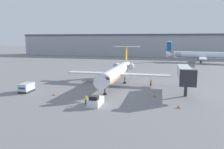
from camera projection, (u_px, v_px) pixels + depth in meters
The scene contains 12 objects.
ground_plane at pixel (95, 105), 40.92m from camera, with size 600.00×600.00×0.00m, color slate.
terminal_building at pixel (145, 45), 155.14m from camera, with size 180.00×16.80×15.47m.
airplane_main at pixel (117, 72), 59.40m from camera, with size 28.36×30.79×9.76m.
pushback_tug at pixel (96, 101), 40.56m from camera, with size 2.13×4.43×1.99m.
luggage_cart at pixel (27, 88), 50.41m from camera, with size 2.15×3.61×2.08m.
worker_near_tug at pixel (86, 100), 40.92m from camera, with size 0.40×0.24×1.72m.
worker_by_wing at pixel (151, 83), 56.94m from camera, with size 0.40×0.24×1.72m.
traffic_cone_left at pixel (54, 94), 47.74m from camera, with size 0.57×0.57×0.73m.
traffic_cone_right at pixel (154, 95), 46.24m from camera, with size 0.55×0.55×0.75m.
traffic_cone_mid at pixel (179, 106), 38.87m from camera, with size 0.57×0.57×0.64m.
airplane_parked_far_left at pixel (204, 55), 111.82m from camera, with size 38.76×33.96×10.76m.
jet_bridge at pixel (185, 74), 48.99m from camera, with size 3.20×14.19×6.19m.
Camera 1 is at (11.90, -37.76, 12.21)m, focal length 35.00 mm.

